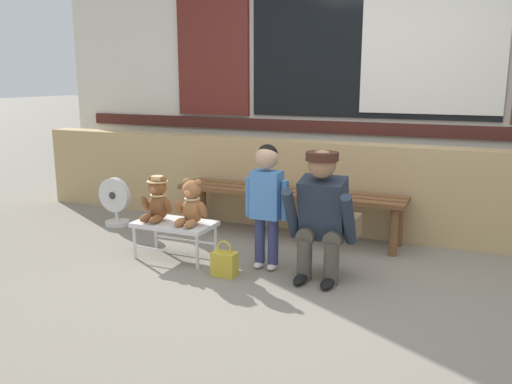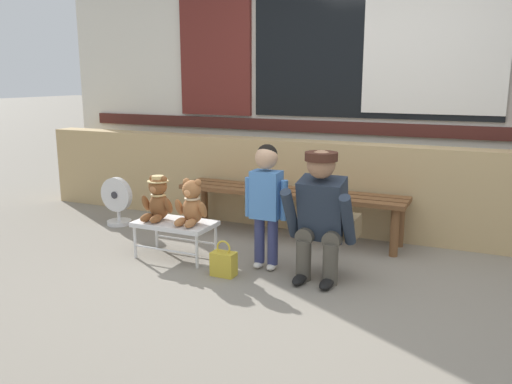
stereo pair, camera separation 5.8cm
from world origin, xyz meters
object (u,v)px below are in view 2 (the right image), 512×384
(handbag_on_ground, at_px, (224,263))
(floor_fan, at_px, (117,201))
(child_standing, at_px, (266,193))
(teddy_bear_with_hat, at_px, (158,199))
(small_display_bench, at_px, (175,226))
(wooden_bench_long, at_px, (289,198))
(adult_crouching, at_px, (323,215))
(teddy_bear_plain, at_px, (191,204))

(handbag_on_ground, distance_m, floor_fan, 1.79)
(child_standing, bearing_deg, teddy_bear_with_hat, -175.58)
(small_display_bench, xyz_separation_m, child_standing, (0.77, 0.07, 0.33))
(small_display_bench, bearing_deg, wooden_bench_long, 54.23)
(floor_fan, bearing_deg, small_display_bench, -28.92)
(wooden_bench_long, height_order, adult_crouching, adult_crouching)
(teddy_bear_plain, relative_size, child_standing, 0.38)
(teddy_bear_with_hat, bearing_deg, floor_fan, 147.01)
(teddy_bear_plain, height_order, handbag_on_ground, teddy_bear_plain)
(teddy_bear_with_hat, relative_size, floor_fan, 0.76)
(teddy_bear_with_hat, distance_m, adult_crouching, 1.38)
(small_display_bench, relative_size, teddy_bear_plain, 1.76)
(wooden_bench_long, height_order, teddy_bear_plain, teddy_bear_plain)
(floor_fan, bearing_deg, teddy_bear_with_hat, -32.99)
(teddy_bear_with_hat, height_order, child_standing, child_standing)
(teddy_bear_plain, xyz_separation_m, adult_crouching, (1.06, 0.05, 0.02))
(child_standing, bearing_deg, small_display_bench, -174.51)
(teddy_bear_plain, height_order, floor_fan, teddy_bear_plain)
(teddy_bear_plain, bearing_deg, adult_crouching, 2.61)
(child_standing, xyz_separation_m, handbag_on_ground, (-0.22, -0.28, -0.50))
(adult_crouching, bearing_deg, small_display_bench, -177.67)
(teddy_bear_plain, bearing_deg, handbag_on_ground, -27.66)
(handbag_on_ground, relative_size, floor_fan, 0.57)
(adult_crouching, bearing_deg, child_standing, 176.91)
(adult_crouching, distance_m, floor_fan, 2.35)
(teddy_bear_plain, height_order, adult_crouching, adult_crouching)
(handbag_on_ground, height_order, floor_fan, floor_fan)
(teddy_bear_plain, height_order, child_standing, child_standing)
(adult_crouching, height_order, handbag_on_ground, adult_crouching)
(wooden_bench_long, bearing_deg, teddy_bear_with_hat, -132.02)
(wooden_bench_long, relative_size, adult_crouching, 2.21)
(adult_crouching, bearing_deg, teddy_bear_plain, -177.39)
(small_display_bench, distance_m, teddy_bear_plain, 0.25)
(small_display_bench, relative_size, child_standing, 0.67)
(wooden_bench_long, height_order, small_display_bench, wooden_bench_long)
(child_standing, bearing_deg, floor_fan, 164.45)
(small_display_bench, height_order, handbag_on_ground, small_display_bench)
(handbag_on_ground, bearing_deg, child_standing, 51.24)
(small_display_bench, relative_size, adult_crouching, 0.67)
(small_display_bench, relative_size, teddy_bear_with_hat, 1.76)
(wooden_bench_long, bearing_deg, floor_fan, -169.49)
(adult_crouching, bearing_deg, floor_fan, 166.84)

